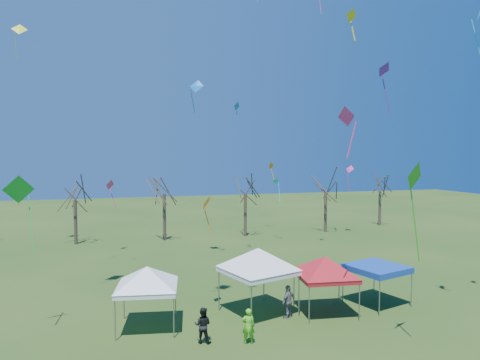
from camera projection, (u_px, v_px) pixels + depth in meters
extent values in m
plane|color=#234516|center=(271.00, 334.00, 20.34)|extent=(140.00, 140.00, 0.00)
cylinder|color=#3D2D21|center=(75.00, 222.00, 40.84)|extent=(0.32, 0.32, 4.28)
cylinder|color=#3D2D21|center=(164.00, 217.00, 42.91)|extent=(0.32, 0.32, 4.64)
cylinder|color=#3D2D21|center=(245.00, 215.00, 44.94)|extent=(0.32, 0.32, 4.49)
cylinder|color=#3D2D21|center=(325.00, 212.00, 47.50)|extent=(0.32, 0.32, 4.47)
cylinder|color=#3D2D21|center=(380.00, 208.00, 51.82)|extent=(0.32, 0.32, 4.23)
cylinder|color=gray|center=(115.00, 321.00, 19.52)|extent=(0.06, 0.06, 1.90)
cylinder|color=gray|center=(124.00, 301.00, 22.16)|extent=(0.06, 0.06, 1.90)
cylinder|color=gray|center=(174.00, 318.00, 19.84)|extent=(0.06, 0.06, 1.90)
cylinder|color=gray|center=(176.00, 299.00, 22.47)|extent=(0.06, 0.06, 1.90)
cube|color=white|center=(147.00, 288.00, 20.93)|extent=(3.28, 3.28, 0.23)
pyramid|color=white|center=(147.00, 266.00, 20.87)|extent=(3.97, 3.97, 0.95)
cylinder|color=gray|center=(251.00, 307.00, 20.81)|extent=(0.07, 0.07, 2.20)
cylinder|color=gray|center=(219.00, 291.00, 23.37)|extent=(0.07, 0.07, 2.20)
cylinder|color=gray|center=(299.00, 296.00, 22.52)|extent=(0.07, 0.07, 2.20)
cylinder|color=gray|center=(264.00, 281.00, 25.07)|extent=(0.07, 0.07, 2.20)
cube|color=white|center=(258.00, 271.00, 22.87)|extent=(4.13, 4.13, 0.26)
pyramid|color=white|center=(258.00, 248.00, 22.80)|extent=(4.44, 4.44, 1.10)
cylinder|color=gray|center=(309.00, 306.00, 21.43)|extent=(0.06, 0.06, 1.91)
cylinder|color=gray|center=(294.00, 289.00, 24.07)|extent=(0.06, 0.06, 1.91)
cylinder|color=gray|center=(359.00, 303.00, 21.86)|extent=(0.06, 0.06, 1.91)
cylinder|color=gray|center=(339.00, 287.00, 24.50)|extent=(0.06, 0.06, 1.91)
cube|color=#AB1017|center=(325.00, 276.00, 22.91)|extent=(3.20, 3.20, 0.23)
pyramid|color=#AB1017|center=(326.00, 256.00, 22.84)|extent=(4.03, 4.03, 0.96)
cylinder|color=gray|center=(379.00, 298.00, 22.58)|extent=(0.06, 0.06, 1.89)
cylinder|color=gray|center=(343.00, 285.00, 24.83)|extent=(0.06, 0.06, 1.89)
cylinder|color=gray|center=(411.00, 290.00, 23.97)|extent=(0.06, 0.06, 1.89)
cylinder|color=gray|center=(374.00, 278.00, 26.22)|extent=(0.06, 0.06, 1.89)
cube|color=#0F3BA0|center=(377.00, 269.00, 24.34)|extent=(3.49, 3.49, 0.23)
cube|color=#0F3BA0|center=(377.00, 266.00, 24.33)|extent=(3.49, 3.49, 0.11)
imported|color=#58D021|center=(248.00, 326.00, 19.26)|extent=(0.66, 0.51, 1.61)
imported|color=black|center=(203.00, 325.00, 19.36)|extent=(0.97, 0.89, 1.62)
imported|color=slate|center=(288.00, 301.00, 22.33)|extent=(1.08, 0.90, 1.73)
cone|color=yellow|center=(351.00, 15.00, 19.28)|extent=(0.71, 0.50, 0.60)
cube|color=yellow|center=(353.00, 30.00, 19.39)|extent=(0.13, 0.31, 0.99)
cone|color=#E9FF1A|center=(19.00, 29.00, 36.88)|extent=(1.35, 0.94, 1.11)
cube|color=#E9FF1A|center=(16.00, 46.00, 36.86)|extent=(0.08, 0.70, 2.31)
cone|color=#0DBBC7|center=(480.00, 12.00, 20.98)|extent=(0.92, 1.06, 0.89)
cube|color=#0DBBC7|center=(478.00, 44.00, 21.37)|extent=(0.60, 0.40, 2.54)
cone|color=#FC388F|center=(350.00, 169.00, 45.83)|extent=(0.97, 1.12, 0.83)
cube|color=#FC388F|center=(348.00, 182.00, 46.05)|extent=(0.39, 0.23, 2.30)
cube|color=#F4367E|center=(320.00, 4.00, 46.99)|extent=(0.13, 0.78, 2.37)
cone|color=green|center=(18.00, 189.00, 19.69)|extent=(1.44, 0.85, 1.35)
cube|color=green|center=(31.00, 224.00, 20.05)|extent=(0.34, 0.95, 2.62)
cone|color=#5C19B2|center=(384.00, 69.00, 26.07)|extent=(1.25, 1.07, 0.89)
cube|color=#5C19B2|center=(386.00, 94.00, 26.34)|extent=(0.28, 0.60, 2.49)
cone|color=orange|center=(271.00, 166.00, 42.31)|extent=(0.72, 0.48, 0.70)
cube|color=orange|center=(273.00, 174.00, 42.52)|extent=(0.26, 0.47, 1.40)
cone|color=blue|center=(197.00, 86.00, 33.35)|extent=(1.31, 1.18, 1.11)
cube|color=blue|center=(193.00, 101.00, 33.53)|extent=(0.45, 0.60, 1.76)
cone|color=#0CB9B7|center=(276.00, 181.00, 41.83)|extent=(0.74, 0.57, 0.56)
cube|color=#0CB9B7|center=(279.00, 192.00, 41.93)|extent=(0.17, 0.74, 1.87)
cone|color=orange|center=(206.00, 202.00, 22.72)|extent=(0.86, 1.02, 0.81)
cube|color=orange|center=(207.00, 219.00, 22.98)|extent=(0.43, 0.26, 1.39)
cone|color=blue|center=(237.00, 106.00, 30.63)|extent=(0.68, 0.63, 0.65)
cube|color=blue|center=(238.00, 117.00, 30.78)|extent=(0.22, 0.26, 1.25)
cone|color=#F13574|center=(110.00, 184.00, 36.67)|extent=(0.99, 1.06, 0.95)
cube|color=#F13574|center=(113.00, 198.00, 37.05)|extent=(0.59, 0.50, 1.85)
cone|color=#D12E75|center=(347.00, 116.00, 19.48)|extent=(0.66, 1.02, 0.95)
cube|color=#D12E75|center=(352.00, 140.00, 19.31)|extent=(0.61, 0.27, 1.69)
cone|color=#22A118|center=(413.00, 176.00, 18.21)|extent=(1.38, 1.03, 1.29)
cube|color=#22A118|center=(415.00, 222.00, 18.49)|extent=(0.28, 0.47, 3.34)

